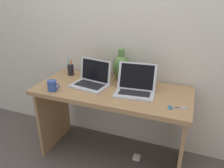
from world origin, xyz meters
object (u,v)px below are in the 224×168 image
Objects in this scene: coffee_mug at (52,86)px; scissors at (174,108)px; laptop_left at (92,79)px; power_brick at (137,157)px; laptop_right at (136,85)px; pen_cup at (71,70)px; green_vase at (121,67)px.

coffee_mug is 1.05m from scissors.
coffee_mug is (-0.27, -0.25, -0.01)m from laptop_left.
power_brick is at bearing 148.11° from scissors.
laptop_right is 0.76m from pen_cup.
scissors is at bearing -16.93° from pen_cup.
coffee_mug is 0.62× the size of pen_cup.
laptop_left is at bearing -133.36° from green_vase.
laptop_left is 1.89× the size of pen_cup.
laptop_left is 1.01× the size of laptop_right.
pen_cup is at bearing 96.62° from coffee_mug.
laptop_left is 0.93m from power_brick.
pen_cup is 2.75× the size of power_brick.
scissors is (1.09, -0.33, -0.05)m from pen_cup.
coffee_mug is 0.82× the size of scissors.
green_vase is at bearing 140.02° from power_brick.
scissors is (0.77, -0.18, -0.06)m from laptop_left.
laptop_right is (0.42, -0.01, 0.00)m from laptop_left.
green_vase reaches higher than laptop_right.
scissors is at bearing -26.57° from laptop_right.
power_brick is (0.79, -0.14, -0.80)m from pen_cup.
power_brick is (0.25, -0.21, -0.87)m from green_vase.
coffee_mug is at bearing -135.98° from green_vase.
power_brick is at bearing 23.00° from laptop_right.
green_vase is 4.40× the size of power_brick.
power_brick is at bearing 19.02° from coffee_mug.
laptop_left is 0.80m from scissors.
power_brick is at bearing 1.14° from laptop_left.
laptop_right is at bearing 153.43° from scissors.
pen_cup is at bearing -172.20° from green_vase.
scissors is (0.35, -0.17, -0.06)m from laptop_right.
green_vase reaches higher than laptop_left.
pen_cup is 1.13m from power_brick.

